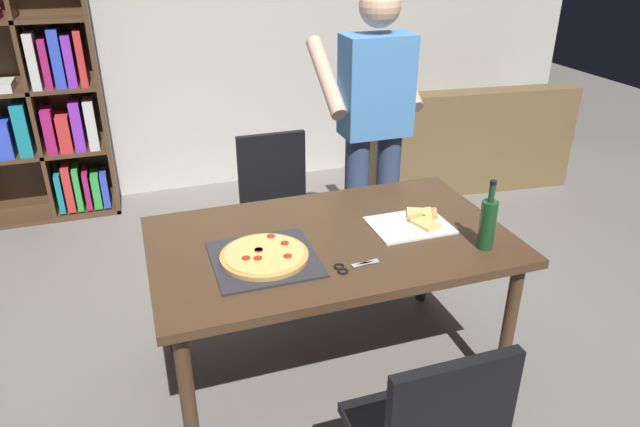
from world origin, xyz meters
The scene contains 10 objects.
ground_plane centered at (0.00, 0.00, 0.00)m, with size 12.00×12.00×0.00m, color gray.
back_wall centered at (0.00, 2.60, 1.40)m, with size 6.40×0.10×2.80m, color silver.
dining_table centered at (0.00, 0.00, 0.68)m, with size 1.60×0.97×0.75m.
chair_far_side centered at (0.00, 0.97, 0.51)m, with size 0.42×0.42×0.90m.
couch centered at (1.89, 1.99, 0.30)m, with size 1.78×1.02×0.85m.
person_serving_pizza centered at (0.52, 0.75, 1.00)m, with size 0.55×0.54×1.75m.
pepperoni_pizza_on_tray centered at (-0.33, -0.10, 0.77)m, with size 0.43×0.43×0.04m.
pizza_slices_on_towel centered at (0.42, -0.01, 0.76)m, with size 0.36×0.28×0.03m.
wine_bottle centered at (0.60, -0.30, 0.87)m, with size 0.07×0.07×0.32m.
kitchen_scissors centered at (-0.01, -0.27, 0.76)m, with size 0.19×0.09×0.01m.
Camera 1 is at (-0.78, -2.15, 2.00)m, focal length 32.54 mm.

